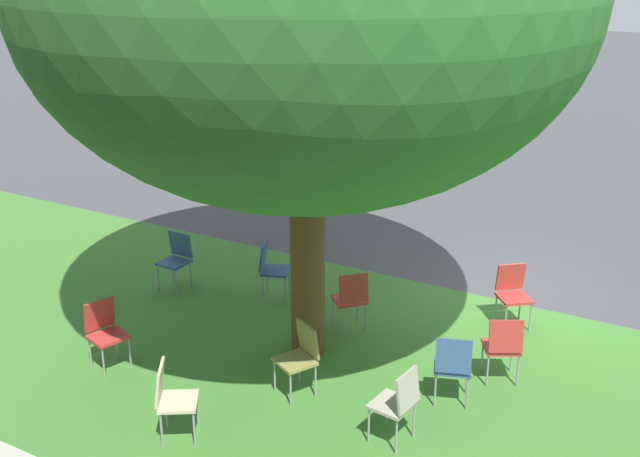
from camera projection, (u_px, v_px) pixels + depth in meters
name	position (u px, v px, depth m)	size (l,w,h in m)	color
ground	(498.00, 294.00, 11.59)	(80.00, 80.00, 0.00)	#424247
grass_verge	(418.00, 395.00, 8.97)	(48.00, 6.00, 0.01)	#3D752D
chair_0	(398.00, 400.00, 7.96)	(0.47, 0.47, 0.88)	#ADA393
chair_1	(176.00, 256.00, 11.63)	(0.43, 0.44, 0.88)	#335184
chair_2	(300.00, 354.00, 8.87)	(0.56, 0.56, 0.88)	olive
chair_3	(271.00, 266.00, 11.30)	(0.54, 0.54, 0.88)	#335184
chair_4	(351.00, 296.00, 10.31)	(0.59, 0.59, 0.88)	#B7332D
chair_5	(171.00, 395.00, 8.04)	(0.58, 0.57, 0.88)	beige
chair_6	(513.00, 290.00, 10.48)	(0.59, 0.59, 0.88)	#B7332D
chair_7	(503.00, 344.00, 9.08)	(0.56, 0.57, 0.88)	#B7332D
chair_8	(105.00, 329.00, 9.43)	(0.53, 0.52, 0.88)	#B7332D
chair_9	(453.00, 364.00, 8.65)	(0.53, 0.54, 0.88)	#335184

